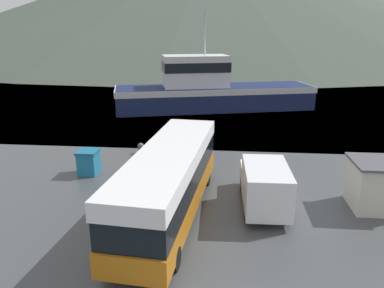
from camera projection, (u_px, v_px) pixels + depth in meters
water_surface at (228, 51)px, 140.89m from camera, size 240.00×240.00×0.00m
tour_bus at (170, 179)px, 17.04m from camera, size 3.59×11.52×3.28m
delivery_van at (264, 184)px, 18.08m from camera, size 2.17×5.37×2.28m
fishing_boat at (210, 90)px, 40.15m from camera, size 21.71×10.50×10.05m
storage_bin at (89, 162)px, 22.42m from camera, size 1.17×1.33×1.48m
dock_kiosk at (376, 184)px, 18.04m from camera, size 2.51×2.59×2.39m
mooring_bollard at (141, 148)px, 26.19m from camera, size 0.45×0.45×0.75m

